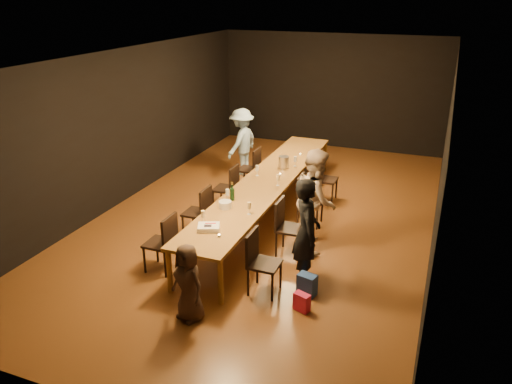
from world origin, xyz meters
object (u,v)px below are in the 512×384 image
(table, at_px, (267,182))
(chair_right_2, at_px, (310,201))
(ice_bucket, at_px, (284,162))
(woman_birthday, at_px, (307,232))
(plate_stack, at_px, (225,205))
(chair_right_1, at_px, (290,228))
(woman_tan, at_px, (316,199))
(champagne_bottle, at_px, (232,191))
(chair_left_0, at_px, (160,243))
(chair_right_0, at_px, (265,263))
(chair_left_2, at_px, (225,188))
(child, at_px, (188,283))
(chair_left_3, at_px, (249,169))
(chair_right_3, at_px, (326,179))
(birthday_cake, at_px, (209,227))
(chair_left_1, at_px, (197,212))
(man_blue, at_px, (242,142))

(table, height_order, chair_right_2, chair_right_2)
(ice_bucket, bearing_deg, table, -95.26)
(woman_birthday, height_order, ice_bucket, woman_birthday)
(plate_stack, bearing_deg, chair_right_1, 13.01)
(woman_tan, height_order, champagne_bottle, woman_tan)
(plate_stack, bearing_deg, chair_right_2, 54.19)
(chair_left_0, bearing_deg, chair_right_2, -35.31)
(chair_left_0, bearing_deg, plate_stack, -34.56)
(chair_right_0, relative_size, ice_bucket, 4.05)
(chair_left_2, bearing_deg, chair_right_0, -144.69)
(table, xyz_separation_m, child, (0.14, -3.33, -0.17))
(table, xyz_separation_m, chair_right_0, (0.85, -2.40, -0.24))
(woman_birthday, bearing_deg, chair_right_2, -11.21)
(chair_left_3, bearing_deg, chair_left_0, -180.00)
(chair_right_2, distance_m, ice_bucket, 1.17)
(woman_birthday, distance_m, child, 1.84)
(chair_right_1, relative_size, champagne_bottle, 2.92)
(table, bearing_deg, chair_right_2, 0.00)
(chair_left_3, bearing_deg, table, -144.69)
(chair_right_1, bearing_deg, chair_right_3, 180.00)
(chair_left_0, distance_m, woman_tan, 2.59)
(birthday_cake, bearing_deg, table, 65.08)
(chair_right_0, bearing_deg, chair_right_3, 180.00)
(champagne_bottle, bearing_deg, chair_left_1, -171.06)
(ice_bucket, bearing_deg, child, -88.99)
(ice_bucket, bearing_deg, woman_birthday, -65.41)
(chair_right_2, distance_m, chair_right_3, 1.20)
(chair_right_0, bearing_deg, man_blue, -153.56)
(chair_left_1, bearing_deg, chair_left_3, 0.00)
(woman_birthday, bearing_deg, plate_stack, 47.27)
(table, relative_size, champagne_bottle, 18.84)
(woman_birthday, bearing_deg, champagne_bottle, 36.80)
(chair_right_2, height_order, champagne_bottle, champagne_bottle)
(woman_tan, distance_m, champagne_bottle, 1.40)
(table, distance_m, chair_left_0, 2.56)
(chair_right_1, bearing_deg, chair_right_2, 180.00)
(chair_right_1, relative_size, woman_tan, 0.55)
(chair_left_1, xyz_separation_m, ice_bucket, (0.92, 1.98, 0.40))
(chair_right_1, distance_m, chair_right_3, 2.40)
(chair_right_1, bearing_deg, man_blue, -145.76)
(man_blue, distance_m, ice_bucket, 1.92)
(chair_left_3, distance_m, man_blue, 1.04)
(table, xyz_separation_m, chair_left_3, (-0.85, 1.20, -0.24))
(champagne_bottle, bearing_deg, woman_birthday, -28.53)
(table, distance_m, chair_right_0, 2.56)
(table, height_order, chair_right_1, chair_right_1)
(table, relative_size, woman_tan, 3.52)
(chair_left_0, bearing_deg, birthday_cake, -78.34)
(champagne_bottle, bearing_deg, chair_right_2, 45.96)
(chair_right_0, xyz_separation_m, chair_left_2, (-1.70, 2.40, 0.00))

